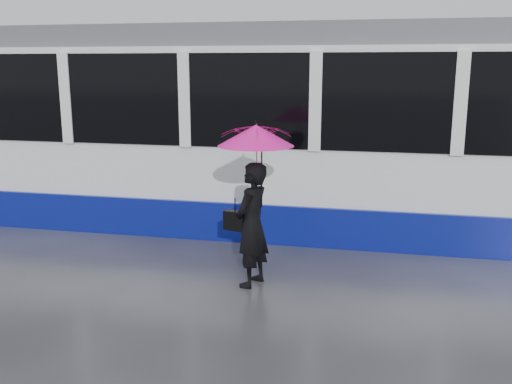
# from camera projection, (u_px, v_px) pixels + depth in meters

# --- Properties ---
(ground) EXTENTS (90.00, 90.00, 0.00)m
(ground) POSITION_uv_depth(u_px,v_px,m) (157.00, 265.00, 7.96)
(ground) COLOR #29292E
(ground) RESTS_ON ground
(rails) EXTENTS (34.00, 1.51, 0.02)m
(rails) POSITION_uv_depth(u_px,v_px,m) (209.00, 218.00, 10.34)
(rails) COLOR #3F3D38
(rails) RESTS_ON ground
(tram) EXTENTS (26.00, 2.56, 3.35)m
(tram) POSITION_uv_depth(u_px,v_px,m) (353.00, 132.00, 9.45)
(tram) COLOR white
(tram) RESTS_ON ground
(woman) EXTENTS (0.52, 0.65, 1.57)m
(woman) POSITION_uv_depth(u_px,v_px,m) (252.00, 225.00, 7.06)
(woman) COLOR black
(woman) RESTS_ON ground
(umbrella) EXTENTS (1.14, 1.14, 1.06)m
(umbrella) POSITION_uv_depth(u_px,v_px,m) (256.00, 150.00, 6.85)
(umbrella) COLOR #F11453
(umbrella) RESTS_ON ground
(handbag) EXTENTS (0.30, 0.19, 0.42)m
(handbag) POSITION_uv_depth(u_px,v_px,m) (235.00, 220.00, 7.12)
(handbag) COLOR black
(handbag) RESTS_ON ground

